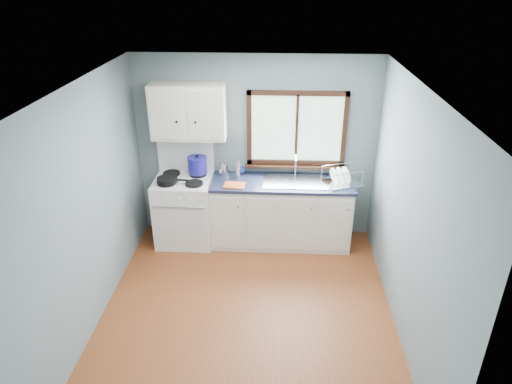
{
  "coord_description": "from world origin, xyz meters",
  "views": [
    {
      "loc": [
        0.31,
        -3.93,
        3.44
      ],
      "look_at": [
        0.05,
        0.9,
        1.05
      ],
      "focal_mm": 32.0,
      "sensor_mm": 36.0,
      "label": 1
    }
  ],
  "objects_px": {
    "sink": "(295,186)",
    "gas_range": "(185,208)",
    "base_cabinets": "(281,215)",
    "dish_rack": "(341,180)",
    "skillet": "(167,180)",
    "stockpot": "(197,165)",
    "utensil_crock": "(224,169)",
    "thermos": "(238,168)"
  },
  "relations": [
    {
      "from": "gas_range",
      "to": "utensil_crock",
      "type": "bearing_deg",
      "value": 20.2
    },
    {
      "from": "gas_range",
      "to": "sink",
      "type": "relative_size",
      "value": 1.62
    },
    {
      "from": "skillet",
      "to": "stockpot",
      "type": "bearing_deg",
      "value": 42.15
    },
    {
      "from": "sink",
      "to": "stockpot",
      "type": "relative_size",
      "value": 2.72
    },
    {
      "from": "sink",
      "to": "dish_rack",
      "type": "height_order",
      "value": "sink"
    },
    {
      "from": "utensil_crock",
      "to": "skillet",
      "type": "bearing_deg",
      "value": -153.59
    },
    {
      "from": "thermos",
      "to": "utensil_crock",
      "type": "bearing_deg",
      "value": 156.53
    },
    {
      "from": "gas_range",
      "to": "dish_rack",
      "type": "height_order",
      "value": "gas_range"
    },
    {
      "from": "sink",
      "to": "gas_range",
      "type": "bearing_deg",
      "value": -179.29
    },
    {
      "from": "stockpot",
      "to": "utensil_crock",
      "type": "distance_m",
      "value": 0.36
    },
    {
      "from": "dish_rack",
      "to": "base_cabinets",
      "type": "bearing_deg",
      "value": 156.38
    },
    {
      "from": "stockpot",
      "to": "thermos",
      "type": "relative_size",
      "value": 1.1
    },
    {
      "from": "skillet",
      "to": "dish_rack",
      "type": "xyz_separation_m",
      "value": [
        2.23,
        0.14,
        -0.01
      ]
    },
    {
      "from": "sink",
      "to": "stockpot",
      "type": "distance_m",
      "value": 1.33
    },
    {
      "from": "sink",
      "to": "stockpot",
      "type": "height_order",
      "value": "sink"
    },
    {
      "from": "base_cabinets",
      "to": "dish_rack",
      "type": "bearing_deg",
      "value": -2.22
    },
    {
      "from": "sink",
      "to": "dish_rack",
      "type": "bearing_deg",
      "value": -2.87
    },
    {
      "from": "sink",
      "to": "utensil_crock",
      "type": "distance_m",
      "value": 0.99
    },
    {
      "from": "skillet",
      "to": "stockpot",
      "type": "distance_m",
      "value": 0.47
    },
    {
      "from": "base_cabinets",
      "to": "dish_rack",
      "type": "relative_size",
      "value": 3.46
    },
    {
      "from": "stockpot",
      "to": "base_cabinets",
      "type": "bearing_deg",
      "value": -7.01
    },
    {
      "from": "base_cabinets",
      "to": "utensil_crock",
      "type": "distance_m",
      "value": 1.0
    },
    {
      "from": "stockpot",
      "to": "dish_rack",
      "type": "height_order",
      "value": "stockpot"
    },
    {
      "from": "base_cabinets",
      "to": "utensil_crock",
      "type": "relative_size",
      "value": 4.52
    },
    {
      "from": "utensil_crock",
      "to": "thermos",
      "type": "distance_m",
      "value": 0.22
    },
    {
      "from": "thermos",
      "to": "dish_rack",
      "type": "distance_m",
      "value": 1.35
    },
    {
      "from": "gas_range",
      "to": "base_cabinets",
      "type": "relative_size",
      "value": 0.74
    },
    {
      "from": "base_cabinets",
      "to": "sink",
      "type": "distance_m",
      "value": 0.48
    },
    {
      "from": "gas_range",
      "to": "utensil_crock",
      "type": "xyz_separation_m",
      "value": [
        0.52,
        0.19,
        0.51
      ]
    },
    {
      "from": "skillet",
      "to": "stockpot",
      "type": "relative_size",
      "value": 1.3
    },
    {
      "from": "base_cabinets",
      "to": "sink",
      "type": "relative_size",
      "value": 2.2
    },
    {
      "from": "utensil_crock",
      "to": "dish_rack",
      "type": "xyz_separation_m",
      "value": [
        1.55,
        -0.2,
        -0.02
      ]
    },
    {
      "from": "dish_rack",
      "to": "gas_range",
      "type": "bearing_deg",
      "value": 158.3
    },
    {
      "from": "stockpot",
      "to": "dish_rack",
      "type": "bearing_deg",
      "value": -5.09
    },
    {
      "from": "gas_range",
      "to": "stockpot",
      "type": "height_order",
      "value": "gas_range"
    },
    {
      "from": "dish_rack",
      "to": "skillet",
      "type": "bearing_deg",
      "value": 162.15
    },
    {
      "from": "dish_rack",
      "to": "stockpot",
      "type": "bearing_deg",
      "value": 153.51
    },
    {
      "from": "skillet",
      "to": "thermos",
      "type": "distance_m",
      "value": 0.93
    },
    {
      "from": "gas_range",
      "to": "dish_rack",
      "type": "distance_m",
      "value": 2.12
    },
    {
      "from": "base_cabinets",
      "to": "skillet",
      "type": "bearing_deg",
      "value": -173.47
    },
    {
      "from": "utensil_crock",
      "to": "gas_range",
      "type": "bearing_deg",
      "value": -159.8
    },
    {
      "from": "gas_range",
      "to": "skillet",
      "type": "xyz_separation_m",
      "value": [
        -0.17,
        -0.15,
        0.49
      ]
    }
  ]
}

